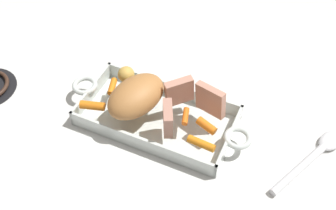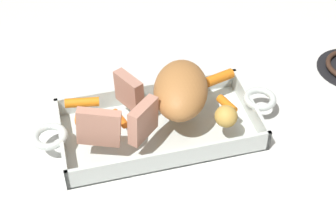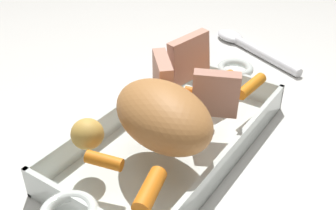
{
  "view_description": "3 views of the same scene",
  "coord_description": "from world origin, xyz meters",
  "px_view_note": "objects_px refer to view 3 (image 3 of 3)",
  "views": [
    {
      "loc": [
        0.28,
        -0.57,
        0.79
      ],
      "look_at": [
        0.02,
        0.01,
        0.06
      ],
      "focal_mm": 43.53,
      "sensor_mm": 36.0,
      "label": 1
    },
    {
      "loc": [
        0.15,
        0.67,
        0.7
      ],
      "look_at": [
        -0.02,
        0.0,
        0.07
      ],
      "focal_mm": 53.59,
      "sensor_mm": 36.0,
      "label": 2
    },
    {
      "loc": [
        -0.4,
        -0.26,
        0.37
      ],
      "look_at": [
        0.01,
        0.01,
        0.06
      ],
      "focal_mm": 42.9,
      "sensor_mm": 36.0,
      "label": 3
    }
  ],
  "objects_px": {
    "roast_slice_thick": "(216,94)",
    "baby_carrot_southeast": "(197,92)",
    "roasting_dish": "(173,138)",
    "baby_carrot_center_left": "(251,86)",
    "baby_carrot_short": "(221,78)",
    "baby_carrot_long": "(150,190)",
    "pork_roast": "(163,115)",
    "roast_slice_outer": "(189,58)",
    "baby_carrot_southwest": "(104,161)",
    "potato_golden_small": "(87,134)",
    "serving_spoon": "(247,45)",
    "roast_slice_thin": "(162,79)"
  },
  "relations": [
    {
      "from": "roast_slice_thick",
      "to": "roasting_dish",
      "type": "bearing_deg",
      "value": 138.7
    },
    {
      "from": "pork_roast",
      "to": "potato_golden_small",
      "type": "bearing_deg",
      "value": 132.71
    },
    {
      "from": "roast_slice_outer",
      "to": "baby_carrot_short",
      "type": "distance_m",
      "value": 0.06
    },
    {
      "from": "roast_slice_thin",
      "to": "roast_slice_thick",
      "type": "xyz_separation_m",
      "value": [
        0.01,
        -0.09,
        -0.0
      ]
    },
    {
      "from": "baby_carrot_southeast",
      "to": "baby_carrot_long",
      "type": "bearing_deg",
      "value": -162.78
    },
    {
      "from": "roast_slice_outer",
      "to": "baby_carrot_short",
      "type": "height_order",
      "value": "roast_slice_outer"
    },
    {
      "from": "pork_roast",
      "to": "potato_golden_small",
      "type": "distance_m",
      "value": 0.1
    },
    {
      "from": "roasting_dish",
      "to": "baby_carrot_short",
      "type": "height_order",
      "value": "baby_carrot_short"
    },
    {
      "from": "baby_carrot_southwest",
      "to": "baby_carrot_center_left",
      "type": "height_order",
      "value": "baby_carrot_center_left"
    },
    {
      "from": "roast_slice_thin",
      "to": "baby_carrot_southwest",
      "type": "bearing_deg",
      "value": -169.83
    },
    {
      "from": "baby_carrot_southeast",
      "to": "baby_carrot_center_left",
      "type": "bearing_deg",
      "value": -45.58
    },
    {
      "from": "baby_carrot_center_left",
      "to": "potato_golden_small",
      "type": "bearing_deg",
      "value": 155.05
    },
    {
      "from": "baby_carrot_long",
      "to": "baby_carrot_center_left",
      "type": "distance_m",
      "value": 0.28
    },
    {
      "from": "baby_carrot_short",
      "to": "serving_spoon",
      "type": "distance_m",
      "value": 0.26
    },
    {
      "from": "roasting_dish",
      "to": "baby_carrot_southeast",
      "type": "distance_m",
      "value": 0.08
    },
    {
      "from": "roasting_dish",
      "to": "baby_carrot_center_left",
      "type": "relative_size",
      "value": 7.35
    },
    {
      "from": "serving_spoon",
      "to": "roasting_dish",
      "type": "bearing_deg",
      "value": 122.9
    },
    {
      "from": "pork_roast",
      "to": "baby_carrot_center_left",
      "type": "xyz_separation_m",
      "value": [
        0.18,
        -0.04,
        -0.03
      ]
    },
    {
      "from": "baby_carrot_long",
      "to": "pork_roast",
      "type": "bearing_deg",
      "value": 26.64
    },
    {
      "from": "roast_slice_outer",
      "to": "roast_slice_thick",
      "type": "relative_size",
      "value": 1.15
    },
    {
      "from": "serving_spoon",
      "to": "baby_carrot_center_left",
      "type": "bearing_deg",
      "value": 139.76
    },
    {
      "from": "roast_slice_thick",
      "to": "baby_carrot_southwest",
      "type": "height_order",
      "value": "roast_slice_thick"
    },
    {
      "from": "pork_roast",
      "to": "roast_slice_outer",
      "type": "xyz_separation_m",
      "value": [
        0.16,
        0.06,
        -0.0
      ]
    },
    {
      "from": "baby_carrot_southwest",
      "to": "serving_spoon",
      "type": "relative_size",
      "value": 0.19
    },
    {
      "from": "baby_carrot_long",
      "to": "baby_carrot_southwest",
      "type": "bearing_deg",
      "value": 81.56
    },
    {
      "from": "baby_carrot_southwest",
      "to": "baby_carrot_short",
      "type": "distance_m",
      "value": 0.26
    },
    {
      "from": "baby_carrot_southwest",
      "to": "potato_golden_small",
      "type": "height_order",
      "value": "potato_golden_small"
    },
    {
      "from": "roast_slice_outer",
      "to": "baby_carrot_southwest",
      "type": "relative_size",
      "value": 1.62
    },
    {
      "from": "pork_roast",
      "to": "roast_slice_thin",
      "type": "xyz_separation_m",
      "value": [
        0.09,
        0.06,
        -0.0
      ]
    },
    {
      "from": "baby_carrot_center_left",
      "to": "baby_carrot_long",
      "type": "bearing_deg",
      "value": -179.32
    },
    {
      "from": "baby_carrot_long",
      "to": "roasting_dish",
      "type": "bearing_deg",
      "value": 24.0
    },
    {
      "from": "roast_slice_thin",
      "to": "baby_carrot_southeast",
      "type": "relative_size",
      "value": 1.52
    },
    {
      "from": "serving_spoon",
      "to": "roast_slice_thin",
      "type": "bearing_deg",
      "value": 116.43
    },
    {
      "from": "roast_slice_outer",
      "to": "roasting_dish",
      "type": "bearing_deg",
      "value": -159.05
    },
    {
      "from": "roast_slice_thin",
      "to": "potato_golden_small",
      "type": "bearing_deg",
      "value": 175.45
    },
    {
      "from": "roast_slice_thick",
      "to": "baby_carrot_southeast",
      "type": "relative_size",
      "value": 1.45
    },
    {
      "from": "roasting_dish",
      "to": "baby_carrot_southeast",
      "type": "xyz_separation_m",
      "value": [
        0.07,
        0.0,
        0.04
      ]
    },
    {
      "from": "roast_slice_outer",
      "to": "baby_carrot_southeast",
      "type": "relative_size",
      "value": 1.67
    },
    {
      "from": "potato_golden_small",
      "to": "serving_spoon",
      "type": "distance_m",
      "value": 0.5
    },
    {
      "from": "roasting_dish",
      "to": "baby_carrot_short",
      "type": "distance_m",
      "value": 0.14
    },
    {
      "from": "roast_slice_thin",
      "to": "baby_carrot_short",
      "type": "relative_size",
      "value": 1.42
    },
    {
      "from": "roast_slice_thick",
      "to": "baby_carrot_center_left",
      "type": "height_order",
      "value": "roast_slice_thick"
    },
    {
      "from": "roast_slice_thick",
      "to": "baby_carrot_short",
      "type": "relative_size",
      "value": 1.36
    },
    {
      "from": "roasting_dish",
      "to": "roast_slice_thick",
      "type": "relative_size",
      "value": 7.2
    },
    {
      "from": "roast_slice_outer",
      "to": "potato_golden_small",
      "type": "relative_size",
      "value": 1.75
    },
    {
      "from": "roasting_dish",
      "to": "roast_slice_thick",
      "type": "bearing_deg",
      "value": -41.3
    },
    {
      "from": "roast_slice_thick",
      "to": "baby_carrot_long",
      "type": "xyz_separation_m",
      "value": [
        -0.19,
        -0.02,
        -0.02
      ]
    },
    {
      "from": "baby_carrot_southeast",
      "to": "potato_golden_small",
      "type": "distance_m",
      "value": 0.19
    },
    {
      "from": "baby_carrot_southeast",
      "to": "potato_golden_small",
      "type": "bearing_deg",
      "value": 164.35
    },
    {
      "from": "roast_slice_thin",
      "to": "roasting_dish",
      "type": "bearing_deg",
      "value": -131.38
    }
  ]
}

